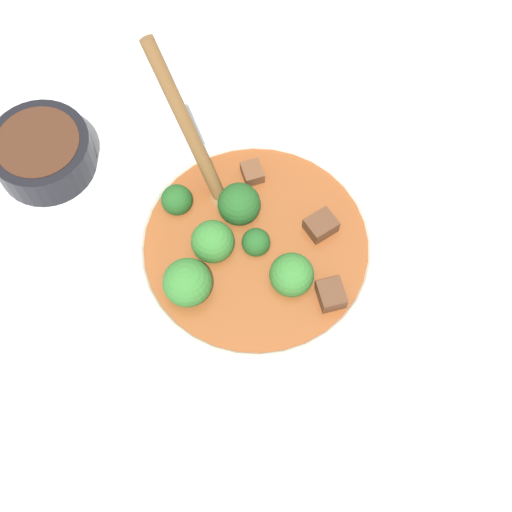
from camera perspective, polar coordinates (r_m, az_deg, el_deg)
ground_plane at (r=0.70m, az=0.00°, el=-1.78°), size 4.00×4.00×0.00m
stew_bowl at (r=0.65m, az=-0.09°, el=-0.16°), size 0.26×0.23×0.21m
condiment_bowl at (r=0.76m, az=-16.73°, el=7.99°), size 0.10×0.10×0.04m
empty_plate at (r=0.85m, az=5.28°, el=17.74°), size 0.24×0.24×0.02m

